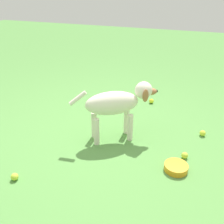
# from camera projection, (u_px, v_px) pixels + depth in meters

# --- Properties ---
(ground) EXTENTS (14.00, 14.00, 0.00)m
(ground) POSITION_uv_depth(u_px,v_px,m) (96.00, 142.00, 2.80)
(ground) COLOR #548C42
(dog) EXTENTS (0.82, 0.56, 0.64)m
(dog) POSITION_uv_depth(u_px,v_px,m) (117.00, 104.00, 2.69)
(dog) COLOR silver
(dog) RESTS_ON ground
(tennis_ball_0) EXTENTS (0.07, 0.07, 0.07)m
(tennis_ball_0) POSITION_uv_depth(u_px,v_px,m) (101.00, 111.00, 3.38)
(tennis_ball_0) COLOR #C4D73D
(tennis_ball_0) RESTS_ON ground
(tennis_ball_1) EXTENTS (0.07, 0.07, 0.07)m
(tennis_ball_1) POSITION_uv_depth(u_px,v_px,m) (151.00, 101.00, 3.65)
(tennis_ball_1) COLOR #CDD42A
(tennis_ball_1) RESTS_ON ground
(tennis_ball_2) EXTENTS (0.07, 0.07, 0.07)m
(tennis_ball_2) POSITION_uv_depth(u_px,v_px,m) (15.00, 177.00, 2.27)
(tennis_ball_2) COLOR #C3D83C
(tennis_ball_2) RESTS_ON ground
(tennis_ball_3) EXTENTS (0.07, 0.07, 0.07)m
(tennis_ball_3) POSITION_uv_depth(u_px,v_px,m) (203.00, 133.00, 2.90)
(tennis_ball_3) COLOR #CBD936
(tennis_ball_3) RESTS_ON ground
(tennis_ball_4) EXTENTS (0.07, 0.07, 0.07)m
(tennis_ball_4) POSITION_uv_depth(u_px,v_px,m) (185.00, 155.00, 2.54)
(tennis_ball_4) COLOR #C1DD3B
(tennis_ball_4) RESTS_ON ground
(water_bowl) EXTENTS (0.22, 0.22, 0.06)m
(water_bowl) POSITION_uv_depth(u_px,v_px,m) (176.00, 167.00, 2.38)
(water_bowl) COLOR orange
(water_bowl) RESTS_ON ground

